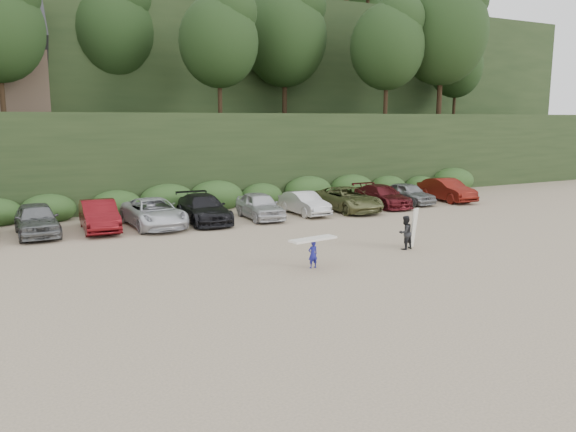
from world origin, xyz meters
TOP-DOWN VIEW (x-y plane):
  - ground at (0.00, 0.00)m, footprint 120.00×120.00m
  - hillside_backdrop at (-0.26, 35.93)m, footprint 90.00×41.50m
  - parked_cars at (-3.49, 9.95)m, footprint 39.89×5.96m
  - child_surfer at (-0.97, -1.10)m, footprint 2.00×0.81m
  - adult_surfer at (4.20, -0.23)m, footprint 1.23×0.69m

SIDE VIEW (x-z plane):
  - ground at x=0.00m, z-range 0.00..0.00m
  - parked_cars at x=-3.49m, z-range -0.05..1.56m
  - adult_surfer at x=4.20m, z-range -0.12..1.64m
  - child_surfer at x=-0.97m, z-range 0.21..1.37m
  - hillside_backdrop at x=-0.26m, z-range -2.78..25.22m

